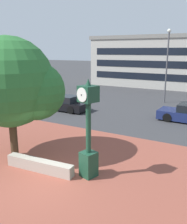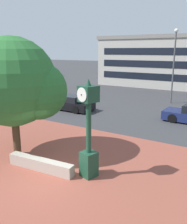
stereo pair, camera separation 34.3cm
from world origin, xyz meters
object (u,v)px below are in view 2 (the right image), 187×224
Objects in this scene: civic_building at (180,61)px; plaza_tree at (18,84)px; car_street_mid at (69,103)px; car_street_near at (36,94)px; street_clock at (89,134)px; street_lamp_post at (174,59)px.

plaza_tree is at bearing -90.80° from civic_building.
civic_building is at bearing -9.80° from car_street_mid.
car_street_near is 0.22× the size of civic_building.
civic_building is (-3.56, 31.02, 1.69)m from street_clock.
civic_building is (4.20, 22.11, 2.96)m from car_street_mid.
car_street_near is 14.23m from street_lamp_post.
street_clock is 16.61m from street_lamp_post.
car_street_near is at bearing -115.85° from civic_building.
civic_building is 14.87m from street_lamp_post.
plaza_tree is 1.26× the size of car_street_mid.
car_street_near is 22.81m from civic_building.
street_clock is 0.70× the size of plaza_tree.
street_lamp_post is at bearing -79.79° from civic_building.
car_street_near is at bearing 158.06° from street_clock.
plaza_tree is 14.45m from car_street_near.
plaza_tree is at bearing -165.14° from street_clock.
car_street_mid is at bearing 113.18° from plaza_tree.
civic_building is at bearing 89.20° from plaza_tree.
plaza_tree is at bearing -155.85° from car_street_mid.
street_clock is at bearing -1.67° from plaza_tree.
street_lamp_post is (12.50, 5.74, 3.68)m from car_street_near.
street_clock is 17.19m from car_street_near.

